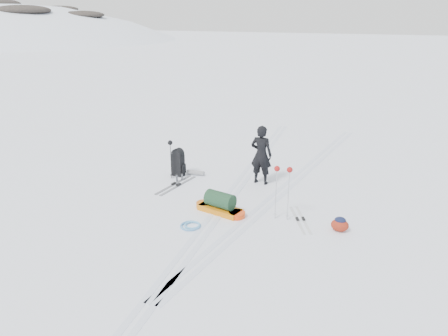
# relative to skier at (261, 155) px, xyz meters

# --- Properties ---
(ground) EXTENTS (200.00, 200.00, 0.00)m
(ground) POSITION_rel_skier_xyz_m (-0.49, -1.68, -0.94)
(ground) COLOR white
(ground) RESTS_ON ground
(ski_tracks) EXTENTS (3.38, 17.97, 0.01)m
(ski_tracks) POSITION_rel_skier_xyz_m (0.12, -0.81, -0.93)
(ski_tracks) COLOR silver
(ski_tracks) RESTS_ON ground
(skier) EXTENTS (0.70, 0.48, 1.87)m
(skier) POSITION_rel_skier_xyz_m (0.00, 0.00, 0.00)
(skier) COLOR black
(skier) RESTS_ON ground
(pulk_sled) EXTENTS (1.58, 0.77, 0.58)m
(pulk_sled) POSITION_rel_skier_xyz_m (-0.38, -2.45, -0.71)
(pulk_sled) COLOR orange
(pulk_sled) RESTS_ON ground
(expedition_rucksack) EXTENTS (1.01, 0.51, 0.94)m
(expedition_rucksack) POSITION_rel_skier_xyz_m (-2.65, -0.34, -0.50)
(expedition_rucksack) COLOR black
(expedition_rucksack) RESTS_ON ground
(ski_poles_black) EXTENTS (0.16, 0.16, 1.27)m
(ski_poles_black) POSITION_rel_skier_xyz_m (-2.83, -0.64, 0.11)
(ski_poles_black) COLOR black
(ski_poles_black) RESTS_ON ground
(ski_poles_silver) EXTENTS (0.47, 0.18, 1.46)m
(ski_poles_silver) POSITION_rel_skier_xyz_m (1.25, -2.24, 0.29)
(ski_poles_silver) COLOR #B8BAC0
(ski_poles_silver) RESTS_ON ground
(touring_skis_grey) EXTENTS (0.54, 1.85, 0.07)m
(touring_skis_grey) POSITION_rel_skier_xyz_m (-2.39, -1.17, -0.92)
(touring_skis_grey) COLOR gray
(touring_skis_grey) RESTS_ON ground
(touring_skis_white) EXTENTS (0.91, 1.56, 0.06)m
(touring_skis_white) POSITION_rel_skier_xyz_m (1.74, -2.12, -0.92)
(touring_skis_white) COLOR #BBBEC2
(touring_skis_white) RESTS_ON ground
(rope_coil) EXTENTS (0.70, 0.70, 0.06)m
(rope_coil) POSITION_rel_skier_xyz_m (-0.75, -3.50, -0.90)
(rope_coil) COLOR #5291C8
(rope_coil) RESTS_ON ground
(small_daypack) EXTENTS (0.54, 0.49, 0.37)m
(small_daypack) POSITION_rel_skier_xyz_m (2.77, -2.35, -0.75)
(small_daypack) COLOR maroon
(small_daypack) RESTS_ON ground
(thermos_pair) EXTENTS (0.18, 0.23, 0.25)m
(thermos_pair) POSITION_rel_skier_xyz_m (-2.46, -0.80, -0.82)
(thermos_pair) COLOR #54575C
(thermos_pair) RESTS_ON ground
(stuff_sack) EXTENTS (0.36, 0.28, 0.21)m
(stuff_sack) POSITION_rel_skier_xyz_m (-0.99, -1.73, -0.83)
(stuff_sack) COLOR black
(stuff_sack) RESTS_ON ground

